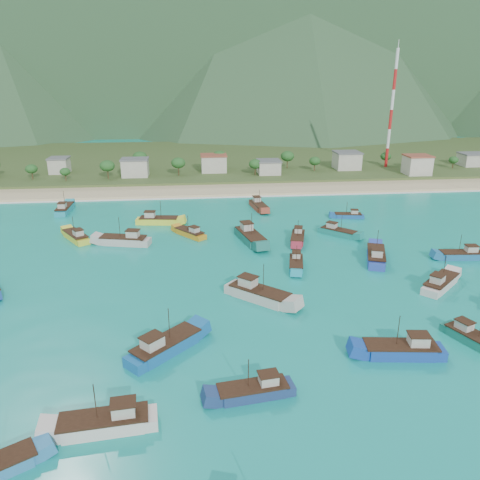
{
  "coord_description": "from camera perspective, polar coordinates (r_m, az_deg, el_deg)",
  "views": [
    {
      "loc": [
        -13.32,
        -83.42,
        39.61
      ],
      "look_at": [
        -3.0,
        18.0,
        3.0
      ],
      "focal_mm": 35.0,
      "sensor_mm": 36.0,
      "label": 1
    }
  ],
  "objects": [
    {
      "name": "boat_8",
      "position": [
        99.46,
        23.25,
        -4.91
      ],
      "size": [
        10.72,
        10.07,
        6.72
      ],
      "rotation": [
        0.0,
        0.0,
        5.44
      ],
      "color": "beige",
      "rests_on": "ground"
    },
    {
      "name": "boat_10",
      "position": [
        144.41,
        2.27,
        4.15
      ],
      "size": [
        4.88,
        11.39,
        6.52
      ],
      "rotation": [
        0.0,
        0.0,
        3.29
      ],
      "color": "#983927",
      "rests_on": "ground"
    },
    {
      "name": "boat_19",
      "position": [
        138.75,
        13.09,
        2.86
      ],
      "size": [
        8.76,
        3.9,
        5.0
      ],
      "rotation": [
        0.0,
        0.0,
        1.4
      ],
      "color": "#19549B",
      "rests_on": "ground"
    },
    {
      "name": "boat_12",
      "position": [
        63.61,
        1.75,
        -17.95
      ],
      "size": [
        10.61,
        4.43,
        6.08
      ],
      "rotation": [
        0.0,
        0.0,
        1.71
      ],
      "color": "navy",
      "rests_on": "ground"
    },
    {
      "name": "ground",
      "position": [
        93.3,
        2.97,
        -5.4
      ],
      "size": [
        600.0,
        600.0,
        0.0
      ],
      "primitive_type": "plane",
      "color": "#0C8676",
      "rests_on": "ground"
    },
    {
      "name": "land",
      "position": [
        227.29,
        -2.39,
        9.7
      ],
      "size": [
        400.0,
        110.0,
        2.4
      ],
      "primitive_type": "cube",
      "color": "#385123",
      "rests_on": "ground"
    },
    {
      "name": "boat_23",
      "position": [
        120.57,
        -6.11,
        0.79
      ],
      "size": [
        8.43,
        9.45,
        5.8
      ],
      "rotation": [
        0.0,
        0.0,
        0.68
      ],
      "color": "orange",
      "rests_on": "ground"
    },
    {
      "name": "vegetation",
      "position": [
        190.84,
        -0.96,
        9.36
      ],
      "size": [
        272.33,
        25.93,
        9.15
      ],
      "color": "#235623",
      "rests_on": "ground"
    },
    {
      "name": "boat_20",
      "position": [
        117.24,
        7.05,
        0.22
      ],
      "size": [
        5.63,
        10.64,
        6.03
      ],
      "rotation": [
        0.0,
        0.0,
        2.87
      ],
      "color": "#A62639",
      "rests_on": "ground"
    },
    {
      "name": "village",
      "position": [
        190.02,
        2.91,
        9.13
      ],
      "size": [
        211.17,
        24.88,
        7.05
      ],
      "color": "beige",
      "rests_on": "ground"
    },
    {
      "name": "boat_6",
      "position": [
        123.26,
        11.86,
        0.92
      ],
      "size": [
        9.41,
        9.29,
        6.03
      ],
      "rotation": [
        0.0,
        0.0,
        3.94
      ],
      "color": "#188277",
      "rests_on": "ground"
    },
    {
      "name": "boat_24",
      "position": [
        117.35,
        -13.91,
        -0.09
      ],
      "size": [
        12.88,
        6.37,
        7.31
      ],
      "rotation": [
        0.0,
        0.0,
        1.34
      ],
      "color": "#BAB0A9",
      "rests_on": "ground"
    },
    {
      "name": "boat_21",
      "position": [
        150.4,
        -20.59,
        3.53
      ],
      "size": [
        3.37,
        11.33,
        6.69
      ],
      "rotation": [
        0.0,
        0.0,
        6.28
      ],
      "color": "teal",
      "rests_on": "ground"
    },
    {
      "name": "boat_27",
      "position": [
        101.78,
        6.85,
        -2.92
      ],
      "size": [
        4.69,
        9.75,
        5.54
      ],
      "rotation": [
        0.0,
        0.0,
        2.93
      ],
      "color": "#1A9AB4",
      "rests_on": "ground"
    },
    {
      "name": "boat_0",
      "position": [
        86.9,
        2.28,
        -6.64
      ],
      "size": [
        12.27,
        11.54,
        7.69
      ],
      "rotation": [
        0.0,
        0.0,
        3.98
      ],
      "color": "#BBB4AB",
      "rests_on": "ground"
    },
    {
      "name": "boat_14",
      "position": [
        124.12,
        -19.37,
        0.36
      ],
      "size": [
        8.57,
        10.78,
        6.38
      ],
      "rotation": [
        0.0,
        0.0,
        0.58
      ],
      "color": "yellow",
      "rests_on": "ground"
    },
    {
      "name": "surf_line",
      "position": [
        158.53,
        -0.81,
        5.28
      ],
      "size": [
        400.0,
        2.5,
        0.08
      ],
      "primitive_type": "cube",
      "color": "white",
      "rests_on": "ground"
    },
    {
      "name": "boat_25",
      "position": [
        82.27,
        26.55,
        -10.78
      ],
      "size": [
        6.67,
        10.45,
        5.96
      ],
      "rotation": [
        0.0,
        0.0,
        3.54
      ],
      "color": "#187361",
      "rests_on": "ground"
    },
    {
      "name": "radio_tower",
      "position": [
        208.8,
        18.0,
        14.87
      ],
      "size": [
        1.2,
        1.2,
        47.14
      ],
      "color": "red",
      "rests_on": "ground"
    },
    {
      "name": "boat_3",
      "position": [
        116.08,
        1.23,
        0.36
      ],
      "size": [
        7.01,
        14.14,
        8.03
      ],
      "rotation": [
        0.0,
        0.0,
        3.37
      ],
      "color": "#1E695F",
      "rests_on": "ground"
    },
    {
      "name": "boat_16",
      "position": [
        108.52,
        16.25,
        -1.96
      ],
      "size": [
        7.51,
        12.79,
        7.26
      ],
      "rotation": [
        0.0,
        0.0,
        5.94
      ],
      "color": "#2842A8",
      "rests_on": "ground"
    },
    {
      "name": "boat_30",
      "position": [
        60.88,
        -16.01,
        -20.7
      ],
      "size": [
        11.9,
        4.56,
        6.87
      ],
      "rotation": [
        0.0,
        0.0,
        1.67
      ],
      "color": "silver",
      "rests_on": "ground"
    },
    {
      "name": "beach",
      "position": [
        167.71,
        -1.09,
        6.09
      ],
      "size": [
        400.0,
        18.0,
        1.2
      ],
      "primitive_type": "cube",
      "color": "beige",
      "rests_on": "ground"
    },
    {
      "name": "boat_26",
      "position": [
        74.88,
        19.14,
        -12.61
      ],
      "size": [
        12.28,
        4.94,
        7.06
      ],
      "rotation": [
        0.0,
        0.0,
        1.45
      ],
      "color": "#1541A0",
      "rests_on": "ground"
    },
    {
      "name": "boat_17",
      "position": [
        72.5,
        -9.1,
        -12.74
      ],
      "size": [
        11.64,
        11.37,
        7.43
      ],
      "rotation": [
        0.0,
        0.0,
        5.48
      ],
      "color": "#135CA1",
      "rests_on": "ground"
    },
    {
      "name": "boat_4",
      "position": [
        116.67,
        25.42,
        -1.71
      ],
      "size": [
        10.63,
        3.87,
        6.16
      ],
      "rotation": [
        0.0,
        0.0,
        1.49
      ],
      "color": "#1E6499",
      "rests_on": "ground"
    },
    {
      "name": "boat_28",
      "position": [
        131.63,
        -9.96,
        2.33
      ],
      "size": [
        11.99,
        4.89,
        6.89
      ],
      "rotation": [
        0.0,
        0.0,
        4.59
      ],
      "color": "yellow",
      "rests_on": "ground"
    }
  ]
}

